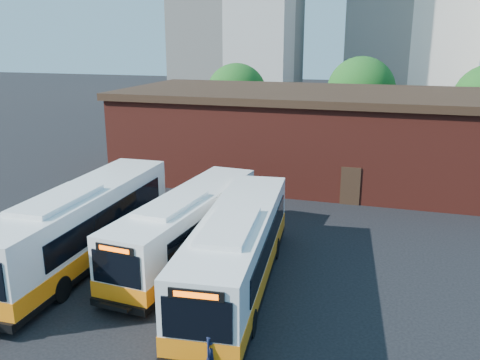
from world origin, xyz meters
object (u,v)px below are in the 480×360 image
(bus_midwest, at_px, (188,229))
(transit_worker, at_px, (213,351))
(bus_mideast, at_px, (237,254))
(bus_west, at_px, (81,228))

(bus_midwest, xyz_separation_m, transit_worker, (4.15, -8.01, -0.49))
(bus_mideast, bearing_deg, bus_midwest, 138.66)
(bus_west, bearing_deg, bus_midwest, 20.08)
(bus_mideast, bearing_deg, transit_worker, -85.70)
(bus_midwest, distance_m, bus_mideast, 3.83)
(bus_west, distance_m, bus_midwest, 4.88)
(bus_midwest, height_order, bus_mideast, bus_mideast)
(bus_west, xyz_separation_m, transit_worker, (8.69, -6.25, -0.67))
(transit_worker, bearing_deg, bus_midwest, 44.80)
(bus_midwest, bearing_deg, transit_worker, -57.98)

